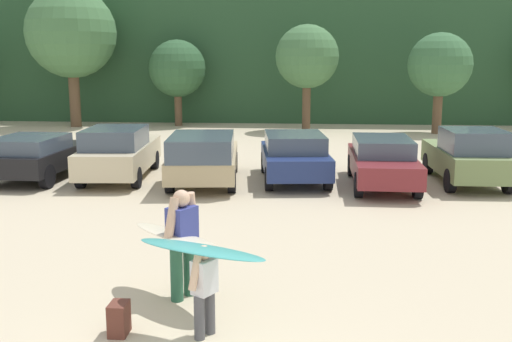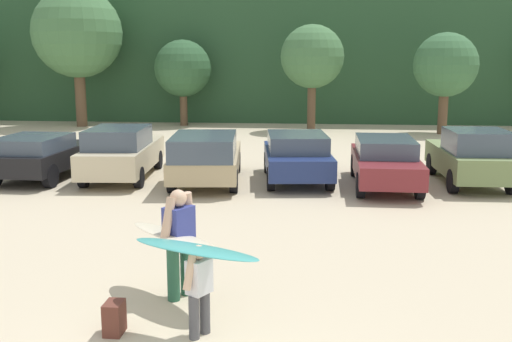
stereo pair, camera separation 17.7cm
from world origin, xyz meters
TOP-DOWN VIEW (x-y plane):
  - hillside_ridge at (0.00, 34.15)m, footprint 108.00×12.00m
  - tree_right at (-11.02, 25.75)m, footprint 4.70×4.70m
  - tree_left at (-5.60, 26.66)m, footprint 3.06×3.06m
  - tree_far_left at (1.35, 24.89)m, footprint 3.16×3.16m
  - tree_center_right at (7.72, 24.33)m, footprint 3.07×3.07m
  - parked_car_black at (-6.85, 11.86)m, footprint 2.04×4.01m
  - parked_car_champagne at (-4.40, 12.24)m, footprint 2.12×4.69m
  - parked_car_tan at (-1.67, 11.67)m, footprint 2.35×4.84m
  - parked_car_navy at (0.99, 12.32)m, footprint 2.29×4.24m
  - parked_car_maroon at (3.55, 11.80)m, footprint 1.81×4.53m
  - parked_car_olive_green at (6.10, 12.30)m, footprint 1.88×4.21m
  - person_adult at (-0.55, 3.20)m, footprint 0.51×0.70m
  - person_child at (-0.00, 1.92)m, footprint 0.38×0.53m
  - surfboard_cream at (-0.60, 3.13)m, footprint 1.99×1.87m
  - surfboard_teal at (-0.03, 1.86)m, footprint 1.97×1.26m
  - backpack_dropped at (-1.17, 1.87)m, footprint 0.24×0.34m

SIDE VIEW (x-z plane):
  - backpack_dropped at x=-1.17m, z-range 0.00..0.45m
  - person_child at x=0.00m, z-range 0.08..1.36m
  - parked_car_maroon at x=3.55m, z-range 0.06..1.47m
  - parked_car_black at x=-6.85m, z-range 0.07..1.46m
  - parked_car_navy at x=0.99m, z-range 0.06..1.51m
  - parked_car_tan at x=-1.67m, z-range 0.05..1.59m
  - parked_car_champagne at x=-4.40m, z-range 0.02..1.64m
  - parked_car_olive_green at x=6.10m, z-range 0.00..1.68m
  - person_adult at x=-0.55m, z-range 0.11..1.84m
  - surfboard_cream at x=-0.60m, z-range 0.93..1.09m
  - surfboard_teal at x=-0.03m, z-range 1.18..1.30m
  - tree_left at x=-5.60m, z-range 0.76..5.38m
  - tree_center_right at x=7.72m, z-range 0.87..5.73m
  - tree_far_left at x=1.35m, z-range 1.04..6.34m
  - hillside_ridge at x=0.00m, z-range 0.00..7.91m
  - tree_right at x=-11.02m, z-range 1.26..8.56m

